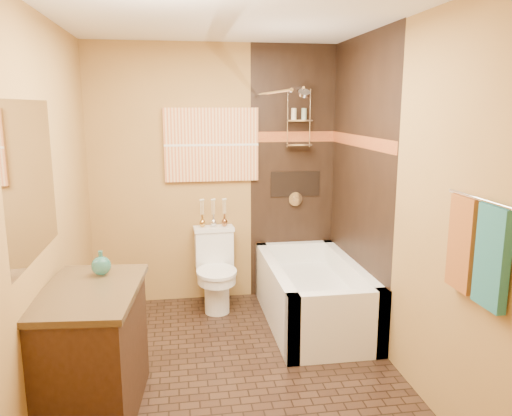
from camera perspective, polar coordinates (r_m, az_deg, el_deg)
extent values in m
plane|color=black|center=(3.86, -2.55, -18.18)|extent=(3.00, 3.00, 0.00)
cube|color=#AA7F41|center=(3.50, -22.67, -0.28)|extent=(0.02, 3.00, 2.50)
cube|color=#AA7F41|center=(3.74, 15.86, 0.90)|extent=(0.02, 3.00, 2.50)
cube|color=#AA7F41|center=(4.89, -4.69, 3.72)|extent=(2.40, 0.02, 2.50)
cube|color=#AA7F41|center=(1.98, 2.14, -8.01)|extent=(2.40, 0.02, 2.50)
plane|color=silver|center=(3.40, -2.95, 21.47)|extent=(3.00, 3.00, 0.00)
cube|color=black|center=(5.00, 4.24, 3.90)|extent=(0.85, 0.01, 2.50)
cube|color=black|center=(4.42, 11.67, 2.68)|extent=(0.01, 1.50, 2.50)
cube|color=maroon|center=(4.95, 4.33, 8.13)|extent=(0.85, 0.01, 0.10)
cube|color=maroon|center=(4.37, 11.74, 7.47)|extent=(0.01, 1.50, 0.10)
cube|color=black|center=(5.01, 4.51, 2.76)|extent=(0.50, 0.01, 0.25)
cylinder|color=silver|center=(4.83, 5.07, 13.49)|extent=(0.02, 0.26, 0.02)
cylinder|color=silver|center=(4.68, 5.51, 12.94)|extent=(0.11, 0.11, 0.09)
cylinder|color=silver|center=(5.02, 4.53, 1.04)|extent=(0.14, 0.02, 0.14)
cylinder|color=silver|center=(4.15, 1.62, 13.03)|extent=(0.03, 1.55, 0.03)
cylinder|color=silver|center=(2.78, 24.19, 0.93)|extent=(0.02, 0.55, 0.02)
cube|color=#1E6264|center=(2.74, 25.37, -5.13)|extent=(0.05, 0.22, 0.52)
cube|color=#92531A|center=(2.95, 22.55, -3.76)|extent=(0.05, 0.22, 0.52)
cube|color=#D96533|center=(4.83, -5.10, 7.20)|extent=(0.90, 0.04, 0.70)
cube|color=white|center=(3.12, -24.27, 2.92)|extent=(0.01, 1.00, 0.90)
cube|color=white|center=(3.93, 9.31, -13.22)|extent=(0.80, 0.10, 0.55)
cube|color=white|center=(5.19, 4.44, -6.89)|extent=(0.80, 0.10, 0.55)
cube|color=white|center=(4.47, 2.13, -9.94)|extent=(0.10, 1.50, 0.55)
cube|color=white|center=(4.65, 10.73, -9.28)|extent=(0.10, 1.50, 0.55)
cube|color=white|center=(4.59, 6.49, -10.79)|extent=(0.64, 1.34, 0.35)
cube|color=white|center=(4.93, -4.82, -4.66)|extent=(0.38, 0.18, 0.37)
cube|color=white|center=(4.88, -4.86, -2.38)|extent=(0.40, 0.20, 0.04)
cylinder|color=white|center=(4.77, -4.48, -9.75)|extent=(0.23, 0.23, 0.37)
cylinder|color=white|center=(4.71, -4.52, -7.89)|extent=(0.36, 0.36, 0.10)
cylinder|color=white|center=(4.69, -4.53, -7.28)|extent=(0.38, 0.38, 0.03)
cube|color=black|center=(3.39, -18.22, -15.65)|extent=(0.62, 0.93, 0.79)
cube|color=black|center=(3.23, -18.51, -9.07)|extent=(0.66, 0.99, 0.04)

